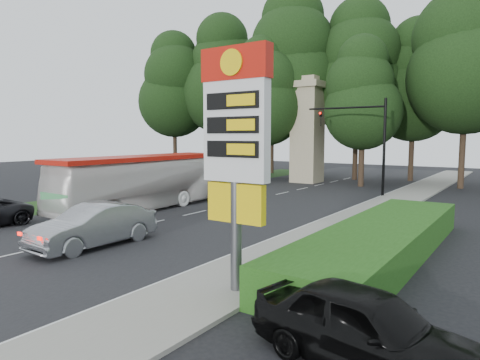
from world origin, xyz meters
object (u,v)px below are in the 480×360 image
Objects in this scene: traffic_signal_mast at (367,133)px; monument at (307,129)px; sedan_silver at (94,226)px; parked_car_black at (366,328)px; streetlight_signs at (215,136)px; transit_bus at (142,183)px; gas_station_pylon at (236,136)px.

monument reaches higher than traffic_signal_mast.
parked_car_black is at bearing -12.44° from sedan_silver.
parked_car_black is (7.82, -23.81, -3.88)m from traffic_signal_mast.
sedan_silver reaches higher than parked_car_black.
monument is at bearing 58.03° from streetlight_signs.
sedan_silver is at bearing -65.94° from streetlight_signs.
traffic_signal_mast is at bearing 79.49° from sedan_silver.
transit_bus reaches higher than parked_car_black.
monument is (-11.20, 28.01, 0.66)m from gas_station_pylon.
transit_bus is at bearing -73.53° from streetlight_signs.
transit_bus reaches higher than sedan_silver.
traffic_signal_mast is at bearing 57.56° from transit_bus.
traffic_signal_mast is at bearing 8.92° from streetlight_signs.
monument is (4.99, 7.99, 0.67)m from streetlight_signs.
traffic_signal_mast is 16.84m from transit_bus.
traffic_signal_mast is 9.76m from monument.
streetlight_signs is at bearing -121.97° from monument.
sedan_silver is (8.49, -19.01, -3.58)m from streetlight_signs.
gas_station_pylon reaches higher than transit_bus.
gas_station_pylon is at bearing -6.69° from sedan_silver.
gas_station_pylon is 25.74m from streetlight_signs.
gas_station_pylon is at bearing -51.04° from streetlight_signs.
gas_station_pylon is 8.55m from sedan_silver.
transit_bus is 8.81m from sedan_silver.
monument is at bearing 98.14° from sedan_silver.
streetlight_signs is 12.62m from transit_bus.
monument is 1.92× the size of sedan_silver.
gas_station_pylon is 0.68× the size of monument.
monument reaches higher than transit_bus.
monument is (-7.68, 6.00, 0.43)m from traffic_signal_mast.
streetlight_signs is (-16.19, 20.01, -0.01)m from gas_station_pylon.
gas_station_pylon is 1.47× the size of parked_car_black.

